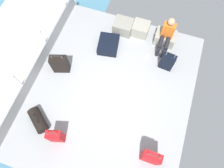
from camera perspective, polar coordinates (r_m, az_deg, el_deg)
The scene contains 15 objects.
ground_plane at distance 5.76m, azimuth -0.46°, elevation -2.36°, with size 4.40×5.20×0.06m, color #939699.
gunwale_port at distance 6.17m, azimuth -19.96°, elevation 4.70°, with size 0.06×5.20×0.45m, color #939699.
railing_port at distance 5.72m, azimuth -21.73°, elevation 7.23°, with size 0.04×4.20×1.02m.
sea_wake at distance 7.38m, azimuth -28.05°, elevation 5.54°, with size 12.00×12.00×0.01m.
cargo_crate_0 at distance 6.60m, azimuth 3.12°, elevation 15.62°, with size 0.60×0.50×0.39m.
cargo_crate_1 at distance 6.60m, azimuth 7.91°, elevation 14.89°, with size 0.52×0.47×0.39m.
cargo_crate_2 at distance 6.56m, azimuth 14.44°, elevation 12.34°, with size 0.63×0.47×0.36m.
passenger_seated at distance 6.16m, azimuth 14.88°, elevation 13.02°, with size 0.34×0.66×1.06m.
suitcase_0 at distance 5.27m, azimuth -15.30°, elevation -13.82°, with size 0.38×0.27×0.81m.
suitcase_1 at distance 5.91m, azimuth -14.22°, elevation 5.38°, with size 0.51×0.36×0.76m.
suitcase_2 at distance 5.11m, azimuth 10.68°, elevation -19.36°, with size 0.42×0.21×0.91m.
suitcase_3 at distance 5.98m, azimuth 15.02°, elevation 5.94°, with size 0.39×0.22×0.76m.
suitcase_4 at distance 6.29m, azimuth -1.02°, elevation 10.85°, with size 0.69×0.77×0.24m.
duffel_bag at distance 5.67m, azimuth -19.77°, elevation -9.38°, with size 0.69×0.63×0.44m.
paper_cup at distance 6.26m, azimuth 9.75°, elevation 7.79°, with size 0.08×0.08×0.10m, color white.
Camera 1 is at (0.69, -1.88, 5.37)m, focal length 33.04 mm.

